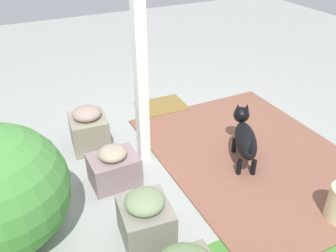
{
  "coord_description": "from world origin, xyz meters",
  "views": [
    {
      "loc": [
        1.31,
        2.5,
        2.18
      ],
      "look_at": [
        0.07,
        -0.03,
        0.44
      ],
      "focal_mm": 38.11,
      "sensor_mm": 36.0,
      "label": 1
    }
  ],
  "objects_px": {
    "porch_pillar": "(139,35)",
    "dog": "(245,137)",
    "round_shrub": "(0,191)",
    "doormat": "(162,106)",
    "stone_planter_mid": "(146,218)",
    "stone_planter_near": "(114,167)",
    "stone_planter_nearest": "(89,129)"
  },
  "relations": [
    {
      "from": "porch_pillar",
      "to": "dog",
      "type": "relative_size",
      "value": 3.72
    },
    {
      "from": "round_shrub",
      "to": "dog",
      "type": "bearing_deg",
      "value": -178.68
    },
    {
      "from": "doormat",
      "to": "porch_pillar",
      "type": "bearing_deg",
      "value": 55.17
    },
    {
      "from": "porch_pillar",
      "to": "stone_planter_mid",
      "type": "distance_m",
      "value": 1.48
    },
    {
      "from": "stone_planter_near",
      "to": "stone_planter_mid",
      "type": "bearing_deg",
      "value": 90.41
    },
    {
      "from": "stone_planter_nearest",
      "to": "round_shrub",
      "type": "xyz_separation_m",
      "value": [
        0.87,
        0.97,
        0.27
      ]
    },
    {
      "from": "stone_planter_nearest",
      "to": "dog",
      "type": "xyz_separation_m",
      "value": [
        -1.29,
        0.92,
        0.07
      ]
    },
    {
      "from": "porch_pillar",
      "to": "round_shrub",
      "type": "height_order",
      "value": "porch_pillar"
    },
    {
      "from": "round_shrub",
      "to": "porch_pillar",
      "type": "bearing_deg",
      "value": -157.76
    },
    {
      "from": "stone_planter_mid",
      "to": "doormat",
      "type": "xyz_separation_m",
      "value": [
        -1.0,
        -1.84,
        -0.18
      ]
    },
    {
      "from": "stone_planter_mid",
      "to": "dog",
      "type": "distance_m",
      "value": 1.34
    },
    {
      "from": "stone_planter_near",
      "to": "round_shrub",
      "type": "height_order",
      "value": "round_shrub"
    },
    {
      "from": "stone_planter_nearest",
      "to": "stone_planter_near",
      "type": "relative_size",
      "value": 1.08
    },
    {
      "from": "dog",
      "to": "doormat",
      "type": "distance_m",
      "value": 1.42
    },
    {
      "from": "doormat",
      "to": "stone_planter_nearest",
      "type": "bearing_deg",
      "value": 23.36
    },
    {
      "from": "stone_planter_nearest",
      "to": "doormat",
      "type": "relative_size",
      "value": 0.79
    },
    {
      "from": "porch_pillar",
      "to": "stone_planter_near",
      "type": "height_order",
      "value": "porch_pillar"
    },
    {
      "from": "stone_planter_near",
      "to": "dog",
      "type": "height_order",
      "value": "dog"
    },
    {
      "from": "doormat",
      "to": "stone_planter_mid",
      "type": "bearing_deg",
      "value": 61.44
    },
    {
      "from": "stone_planter_mid",
      "to": "round_shrub",
      "type": "height_order",
      "value": "round_shrub"
    },
    {
      "from": "dog",
      "to": "round_shrub",
      "type": "bearing_deg",
      "value": 1.32
    },
    {
      "from": "porch_pillar",
      "to": "doormat",
      "type": "height_order",
      "value": "porch_pillar"
    },
    {
      "from": "stone_planter_near",
      "to": "dog",
      "type": "bearing_deg",
      "value": 168.87
    },
    {
      "from": "stone_planter_nearest",
      "to": "stone_planter_near",
      "type": "height_order",
      "value": "stone_planter_nearest"
    },
    {
      "from": "stone_planter_mid",
      "to": "doormat",
      "type": "distance_m",
      "value": 2.1
    },
    {
      "from": "round_shrub",
      "to": "doormat",
      "type": "relative_size",
      "value": 1.64
    },
    {
      "from": "round_shrub",
      "to": "doormat",
      "type": "xyz_separation_m",
      "value": [
        -1.92,
        -1.42,
        -0.47
      ]
    },
    {
      "from": "stone_planter_near",
      "to": "dog",
      "type": "relative_size",
      "value": 0.63
    },
    {
      "from": "porch_pillar",
      "to": "stone_planter_nearest",
      "type": "relative_size",
      "value": 5.4
    },
    {
      "from": "round_shrub",
      "to": "dog",
      "type": "distance_m",
      "value": 2.17
    },
    {
      "from": "stone_planter_near",
      "to": "porch_pillar",
      "type": "bearing_deg",
      "value": -148.89
    },
    {
      "from": "porch_pillar",
      "to": "doormat",
      "type": "bearing_deg",
      "value": -124.83
    }
  ]
}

